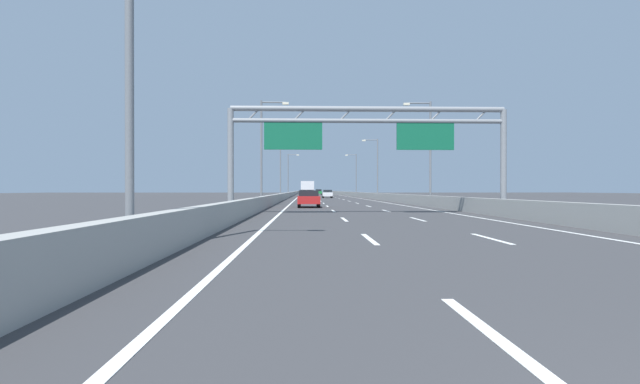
# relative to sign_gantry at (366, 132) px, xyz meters

# --- Properties ---
(ground_plane) EXTENTS (260.00, 260.00, 0.00)m
(ground_plane) POSITION_rel_sign_gantry_xyz_m (0.12, 73.81, -4.82)
(ground_plane) COLOR #38383A
(lane_dash_left_0) EXTENTS (0.16, 3.00, 0.01)m
(lane_dash_left_0) POSITION_rel_sign_gantry_xyz_m (-1.68, -22.69, -4.81)
(lane_dash_left_0) COLOR white
(lane_dash_left_0) RESTS_ON ground_plane
(lane_dash_left_1) EXTENTS (0.16, 3.00, 0.01)m
(lane_dash_left_1) POSITION_rel_sign_gantry_xyz_m (-1.68, -13.69, -4.81)
(lane_dash_left_1) COLOR white
(lane_dash_left_1) RESTS_ON ground_plane
(lane_dash_left_2) EXTENTS (0.16, 3.00, 0.01)m
(lane_dash_left_2) POSITION_rel_sign_gantry_xyz_m (-1.68, -4.69, -4.81)
(lane_dash_left_2) COLOR white
(lane_dash_left_2) RESTS_ON ground_plane
(lane_dash_left_3) EXTENTS (0.16, 3.00, 0.01)m
(lane_dash_left_3) POSITION_rel_sign_gantry_xyz_m (-1.68, 4.31, -4.81)
(lane_dash_left_3) COLOR white
(lane_dash_left_3) RESTS_ON ground_plane
(lane_dash_left_4) EXTENTS (0.16, 3.00, 0.01)m
(lane_dash_left_4) POSITION_rel_sign_gantry_xyz_m (-1.68, 13.31, -4.81)
(lane_dash_left_4) COLOR white
(lane_dash_left_4) RESTS_ON ground_plane
(lane_dash_left_5) EXTENTS (0.16, 3.00, 0.01)m
(lane_dash_left_5) POSITION_rel_sign_gantry_xyz_m (-1.68, 22.31, -4.81)
(lane_dash_left_5) COLOR white
(lane_dash_left_5) RESTS_ON ground_plane
(lane_dash_left_6) EXTENTS (0.16, 3.00, 0.01)m
(lane_dash_left_6) POSITION_rel_sign_gantry_xyz_m (-1.68, 31.31, -4.81)
(lane_dash_left_6) COLOR white
(lane_dash_left_6) RESTS_ON ground_plane
(lane_dash_left_7) EXTENTS (0.16, 3.00, 0.01)m
(lane_dash_left_7) POSITION_rel_sign_gantry_xyz_m (-1.68, 40.31, -4.81)
(lane_dash_left_7) COLOR white
(lane_dash_left_7) RESTS_ON ground_plane
(lane_dash_left_8) EXTENTS (0.16, 3.00, 0.01)m
(lane_dash_left_8) POSITION_rel_sign_gantry_xyz_m (-1.68, 49.31, -4.81)
(lane_dash_left_8) COLOR white
(lane_dash_left_8) RESTS_ON ground_plane
(lane_dash_left_9) EXTENTS (0.16, 3.00, 0.01)m
(lane_dash_left_9) POSITION_rel_sign_gantry_xyz_m (-1.68, 58.31, -4.81)
(lane_dash_left_9) COLOR white
(lane_dash_left_9) RESTS_ON ground_plane
(lane_dash_left_10) EXTENTS (0.16, 3.00, 0.01)m
(lane_dash_left_10) POSITION_rel_sign_gantry_xyz_m (-1.68, 67.31, -4.81)
(lane_dash_left_10) COLOR white
(lane_dash_left_10) RESTS_ON ground_plane
(lane_dash_left_11) EXTENTS (0.16, 3.00, 0.01)m
(lane_dash_left_11) POSITION_rel_sign_gantry_xyz_m (-1.68, 76.31, -4.81)
(lane_dash_left_11) COLOR white
(lane_dash_left_11) RESTS_ON ground_plane
(lane_dash_left_12) EXTENTS (0.16, 3.00, 0.01)m
(lane_dash_left_12) POSITION_rel_sign_gantry_xyz_m (-1.68, 85.31, -4.81)
(lane_dash_left_12) COLOR white
(lane_dash_left_12) RESTS_ON ground_plane
(lane_dash_left_13) EXTENTS (0.16, 3.00, 0.01)m
(lane_dash_left_13) POSITION_rel_sign_gantry_xyz_m (-1.68, 94.31, -4.81)
(lane_dash_left_13) COLOR white
(lane_dash_left_13) RESTS_ON ground_plane
(lane_dash_left_14) EXTENTS (0.16, 3.00, 0.01)m
(lane_dash_left_14) POSITION_rel_sign_gantry_xyz_m (-1.68, 103.31, -4.81)
(lane_dash_left_14) COLOR white
(lane_dash_left_14) RESTS_ON ground_plane
(lane_dash_left_15) EXTENTS (0.16, 3.00, 0.01)m
(lane_dash_left_15) POSITION_rel_sign_gantry_xyz_m (-1.68, 112.31, -4.81)
(lane_dash_left_15) COLOR white
(lane_dash_left_15) RESTS_ON ground_plane
(lane_dash_left_16) EXTENTS (0.16, 3.00, 0.01)m
(lane_dash_left_16) POSITION_rel_sign_gantry_xyz_m (-1.68, 121.31, -4.81)
(lane_dash_left_16) COLOR white
(lane_dash_left_16) RESTS_ON ground_plane
(lane_dash_left_17) EXTENTS (0.16, 3.00, 0.01)m
(lane_dash_left_17) POSITION_rel_sign_gantry_xyz_m (-1.68, 130.31, -4.81)
(lane_dash_left_17) COLOR white
(lane_dash_left_17) RESTS_ON ground_plane
(lane_dash_right_1) EXTENTS (0.16, 3.00, 0.01)m
(lane_dash_right_1) POSITION_rel_sign_gantry_xyz_m (1.92, -13.69, -4.81)
(lane_dash_right_1) COLOR white
(lane_dash_right_1) RESTS_ON ground_plane
(lane_dash_right_2) EXTENTS (0.16, 3.00, 0.01)m
(lane_dash_right_2) POSITION_rel_sign_gantry_xyz_m (1.92, -4.69, -4.81)
(lane_dash_right_2) COLOR white
(lane_dash_right_2) RESTS_ON ground_plane
(lane_dash_right_3) EXTENTS (0.16, 3.00, 0.01)m
(lane_dash_right_3) POSITION_rel_sign_gantry_xyz_m (1.92, 4.31, -4.81)
(lane_dash_right_3) COLOR white
(lane_dash_right_3) RESTS_ON ground_plane
(lane_dash_right_4) EXTENTS (0.16, 3.00, 0.01)m
(lane_dash_right_4) POSITION_rel_sign_gantry_xyz_m (1.92, 13.31, -4.81)
(lane_dash_right_4) COLOR white
(lane_dash_right_4) RESTS_ON ground_plane
(lane_dash_right_5) EXTENTS (0.16, 3.00, 0.01)m
(lane_dash_right_5) POSITION_rel_sign_gantry_xyz_m (1.92, 22.31, -4.81)
(lane_dash_right_5) COLOR white
(lane_dash_right_5) RESTS_ON ground_plane
(lane_dash_right_6) EXTENTS (0.16, 3.00, 0.01)m
(lane_dash_right_6) POSITION_rel_sign_gantry_xyz_m (1.92, 31.31, -4.81)
(lane_dash_right_6) COLOR white
(lane_dash_right_6) RESTS_ON ground_plane
(lane_dash_right_7) EXTENTS (0.16, 3.00, 0.01)m
(lane_dash_right_7) POSITION_rel_sign_gantry_xyz_m (1.92, 40.31, -4.81)
(lane_dash_right_7) COLOR white
(lane_dash_right_7) RESTS_ON ground_plane
(lane_dash_right_8) EXTENTS (0.16, 3.00, 0.01)m
(lane_dash_right_8) POSITION_rel_sign_gantry_xyz_m (1.92, 49.31, -4.81)
(lane_dash_right_8) COLOR white
(lane_dash_right_8) RESTS_ON ground_plane
(lane_dash_right_9) EXTENTS (0.16, 3.00, 0.01)m
(lane_dash_right_9) POSITION_rel_sign_gantry_xyz_m (1.92, 58.31, -4.81)
(lane_dash_right_9) COLOR white
(lane_dash_right_9) RESTS_ON ground_plane
(lane_dash_right_10) EXTENTS (0.16, 3.00, 0.01)m
(lane_dash_right_10) POSITION_rel_sign_gantry_xyz_m (1.92, 67.31, -4.81)
(lane_dash_right_10) COLOR white
(lane_dash_right_10) RESTS_ON ground_plane
(lane_dash_right_11) EXTENTS (0.16, 3.00, 0.01)m
(lane_dash_right_11) POSITION_rel_sign_gantry_xyz_m (1.92, 76.31, -4.81)
(lane_dash_right_11) COLOR white
(lane_dash_right_11) RESTS_ON ground_plane
(lane_dash_right_12) EXTENTS (0.16, 3.00, 0.01)m
(lane_dash_right_12) POSITION_rel_sign_gantry_xyz_m (1.92, 85.31, -4.81)
(lane_dash_right_12) COLOR white
(lane_dash_right_12) RESTS_ON ground_plane
(lane_dash_right_13) EXTENTS (0.16, 3.00, 0.01)m
(lane_dash_right_13) POSITION_rel_sign_gantry_xyz_m (1.92, 94.31, -4.81)
(lane_dash_right_13) COLOR white
(lane_dash_right_13) RESTS_ON ground_plane
(lane_dash_right_14) EXTENTS (0.16, 3.00, 0.01)m
(lane_dash_right_14) POSITION_rel_sign_gantry_xyz_m (1.92, 103.31, -4.81)
(lane_dash_right_14) COLOR white
(lane_dash_right_14) RESTS_ON ground_plane
(lane_dash_right_15) EXTENTS (0.16, 3.00, 0.01)m
(lane_dash_right_15) POSITION_rel_sign_gantry_xyz_m (1.92, 112.31, -4.81)
(lane_dash_right_15) COLOR white
(lane_dash_right_15) RESTS_ON ground_plane
(lane_dash_right_16) EXTENTS (0.16, 3.00, 0.01)m
(lane_dash_right_16) POSITION_rel_sign_gantry_xyz_m (1.92, 121.31, -4.81)
(lane_dash_right_16) COLOR white
(lane_dash_right_16) RESTS_ON ground_plane
(lane_dash_right_17) EXTENTS (0.16, 3.00, 0.01)m
(lane_dash_right_17) POSITION_rel_sign_gantry_xyz_m (1.92, 130.31, -4.81)
(lane_dash_right_17) COLOR white
(lane_dash_right_17) RESTS_ON ground_plane
(edge_line_left) EXTENTS (0.16, 176.00, 0.01)m
(edge_line_left) POSITION_rel_sign_gantry_xyz_m (-5.13, 61.81, -4.81)
(edge_line_left) COLOR white
(edge_line_left) RESTS_ON ground_plane
(edge_line_right) EXTENTS (0.16, 176.00, 0.01)m
(edge_line_right) POSITION_rel_sign_gantry_xyz_m (5.37, 61.81, -4.81)
(edge_line_right) COLOR white
(edge_line_right) RESTS_ON ground_plane
(barrier_left) EXTENTS (0.45, 220.00, 0.95)m
(barrier_left) POSITION_rel_sign_gantry_xyz_m (-6.78, 83.81, -4.35)
(barrier_left) COLOR #9E9E99
(barrier_left) RESTS_ON ground_plane
(barrier_right) EXTENTS (0.45, 220.00, 0.95)m
(barrier_right) POSITION_rel_sign_gantry_xyz_m (7.02, 83.81, -4.35)
(barrier_right) COLOR #9E9E99
(barrier_right) RESTS_ON ground_plane
(sign_gantry) EXTENTS (16.48, 0.36, 6.36)m
(sign_gantry) POSITION_rel_sign_gantry_xyz_m (0.00, 0.00, 0.00)
(sign_gantry) COLOR gray
(sign_gantry) RESTS_ON ground_plane
(streetlamp_left_near) EXTENTS (2.58, 0.28, 9.50)m
(streetlamp_left_near) POSITION_rel_sign_gantry_xyz_m (-7.35, -16.51, 0.58)
(streetlamp_left_near) COLOR slate
(streetlamp_left_near) RESTS_ON ground_plane
(streetlamp_left_mid) EXTENTS (2.58, 0.28, 9.50)m
(streetlamp_left_mid) POSITION_rel_sign_gantry_xyz_m (-7.35, 14.91, 0.58)
(streetlamp_left_mid) COLOR slate
(streetlamp_left_mid) RESTS_ON ground_plane
(streetlamp_right_mid) EXTENTS (2.58, 0.28, 9.50)m
(streetlamp_right_mid) POSITION_rel_sign_gantry_xyz_m (7.58, 14.91, 0.58)
(streetlamp_right_mid) COLOR slate
(streetlamp_right_mid) RESTS_ON ground_plane
(streetlamp_left_far) EXTENTS (2.58, 0.28, 9.50)m
(streetlamp_left_far) POSITION_rel_sign_gantry_xyz_m (-7.35, 46.33, 0.58)
(streetlamp_left_far) COLOR slate
(streetlamp_left_far) RESTS_ON ground_plane
(streetlamp_right_far) EXTENTS (2.58, 0.28, 9.50)m
(streetlamp_right_far) POSITION_rel_sign_gantry_xyz_m (7.58, 46.33, 0.58)
(streetlamp_right_far) COLOR slate
(streetlamp_right_far) RESTS_ON ground_plane
(streetlamp_left_distant) EXTENTS (2.58, 0.28, 9.50)m
(streetlamp_left_distant) POSITION_rel_sign_gantry_xyz_m (-7.35, 77.75, 0.58)
(streetlamp_left_distant) COLOR slate
(streetlamp_left_distant) RESTS_ON ground_plane
(streetlamp_right_distant) EXTENTS (2.58, 0.28, 9.50)m
(streetlamp_right_distant) POSITION_rel_sign_gantry_xyz_m (7.58, 77.75, 0.58)
(streetlamp_right_distant) COLOR slate
(streetlamp_right_distant) RESTS_ON ground_plane
(red_car) EXTENTS (1.79, 4.11, 1.39)m
(red_car) POSITION_rel_sign_gantry_xyz_m (-3.32, 11.15, -4.10)
(red_car) COLOR red
(red_car) RESTS_ON ground_plane
(black_car) EXTENTS (1.84, 4.34, 1.44)m
(black_car) POSITION_rel_sign_gantry_xyz_m (-3.45, 27.82, -4.07)
(black_car) COLOR black
(black_car) RESTS_ON ground_plane
(green_car) EXTENTS (1.76, 4.11, 1.55)m
(green_car) POSITION_rel_sign_gantry_xyz_m (-0.03, 102.97, -4.03)
(green_car) COLOR #1E7A38
(green_car) RESTS_ON ground_plane
(white_car) EXTENTS (1.70, 4.24, 1.42)m
(white_car) POSITION_rel_sign_gantry_xyz_m (0.19, 54.22, -4.08)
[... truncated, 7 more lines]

